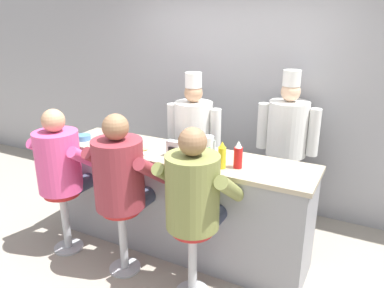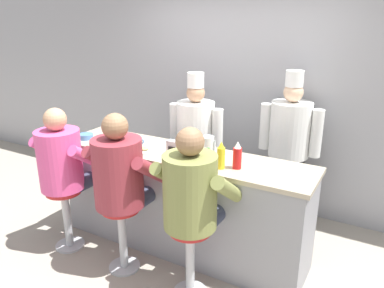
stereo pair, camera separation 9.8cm
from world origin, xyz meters
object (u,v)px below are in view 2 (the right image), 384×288
at_px(mustard_bottle_yellow, 221,156).
at_px(cook_in_whites_far, 289,143).
at_px(coffee_mug_white, 193,156).
at_px(cereal_bowl, 86,136).
at_px(breakfast_plate, 144,150).
at_px(diner_seated_olive, 192,195).
at_px(cook_in_whites_near, 196,140).
at_px(napkin_dispenser_chrome, 174,148).
at_px(coffee_mug_blue, 138,141).
at_px(ketchup_bottle_red, 237,156).
at_px(diner_seated_maroon, 121,176).
at_px(hot_sauce_bottle_orange, 208,157).
at_px(water_pitcher_clear, 208,146).
at_px(diner_seated_pink, 63,163).

distance_m(mustard_bottle_yellow, cook_in_whites_far, 1.20).
bearing_deg(coffee_mug_white, cereal_bowl, -179.63).
relative_size(breakfast_plate, coffee_mug_white, 1.74).
xyz_separation_m(diner_seated_olive, cook_in_whites_far, (0.32, 1.52, 0.03)).
relative_size(cook_in_whites_near, cook_in_whites_far, 0.98).
bearing_deg(breakfast_plate, coffee_mug_white, 2.80).
xyz_separation_m(mustard_bottle_yellow, napkin_dispenser_chrome, (-0.49, 0.06, -0.04)).
xyz_separation_m(coffee_mug_blue, cook_in_whites_near, (0.29, 0.65, -0.13)).
relative_size(ketchup_bottle_red, napkin_dispenser_chrome, 1.62).
xyz_separation_m(coffee_mug_white, diner_seated_maroon, (-0.47, -0.41, -0.14)).
xyz_separation_m(breakfast_plate, cereal_bowl, (-0.75, 0.02, 0.01)).
bearing_deg(hot_sauce_bottle_orange, water_pitcher_clear, 118.29).
bearing_deg(breakfast_plate, hot_sauce_bottle_orange, -0.92).
distance_m(cereal_bowl, cook_in_whites_far, 2.13).
distance_m(water_pitcher_clear, coffee_mug_white, 0.18).
bearing_deg(diner_seated_pink, napkin_dispenser_chrome, 23.53).
height_order(ketchup_bottle_red, breakfast_plate, ketchup_bottle_red).
distance_m(mustard_bottle_yellow, coffee_mug_blue, 0.99).
xyz_separation_m(coffee_mug_blue, diner_seated_maroon, (0.21, -0.52, -0.14)).
bearing_deg(hot_sauce_bottle_orange, napkin_dispenser_chrome, 172.99).
distance_m(water_pitcher_clear, cereal_bowl, 1.34).
distance_m(coffee_mug_white, diner_seated_maroon, 0.64).
relative_size(mustard_bottle_yellow, diner_seated_maroon, 0.16).
bearing_deg(coffee_mug_blue, water_pitcher_clear, 4.53).
distance_m(water_pitcher_clear, diner_seated_pink, 1.37).
xyz_separation_m(ketchup_bottle_red, cook_in_whites_far, (0.14, 1.09, -0.18)).
distance_m(mustard_bottle_yellow, coffee_mug_white, 0.30).
relative_size(ketchup_bottle_red, hot_sauce_bottle_orange, 1.52).
bearing_deg(breakfast_plate, napkin_dispenser_chrome, 6.28).
bearing_deg(breakfast_plate, ketchup_bottle_red, 2.97).
height_order(mustard_bottle_yellow, diner_seated_olive, diner_seated_olive).
height_order(hot_sauce_bottle_orange, coffee_mug_blue, hot_sauce_bottle_orange).
xyz_separation_m(breakfast_plate, cook_in_whites_near, (0.12, 0.78, -0.11)).
relative_size(ketchup_bottle_red, cook_in_whites_near, 0.14).
distance_m(coffee_mug_white, napkin_dispenser_chrome, 0.20).
distance_m(diner_seated_maroon, diner_seated_olive, 0.70).
relative_size(coffee_mug_blue, napkin_dispenser_chrome, 0.83).
distance_m(mustard_bottle_yellow, napkin_dispenser_chrome, 0.50).
distance_m(napkin_dispenser_chrome, cook_in_whites_far, 1.34).
bearing_deg(napkin_dispenser_chrome, cook_in_whites_far, 55.84).
bearing_deg(diner_seated_olive, diner_seated_maroon, 179.92).
height_order(mustard_bottle_yellow, hot_sauce_bottle_orange, mustard_bottle_yellow).
bearing_deg(diner_seated_olive, ketchup_bottle_red, 67.46).
bearing_deg(cook_in_whites_near, diner_seated_maroon, -93.97).
bearing_deg(ketchup_bottle_red, cereal_bowl, -178.94).
bearing_deg(coffee_mug_blue, diner_seated_olive, -29.63).
xyz_separation_m(cereal_bowl, cook_in_whites_far, (1.81, 1.12, -0.10)).
distance_m(breakfast_plate, napkin_dispenser_chrome, 0.32).
height_order(water_pitcher_clear, diner_seated_pink, diner_seated_pink).
xyz_separation_m(water_pitcher_clear, cook_in_whites_far, (0.49, 0.95, -0.16)).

